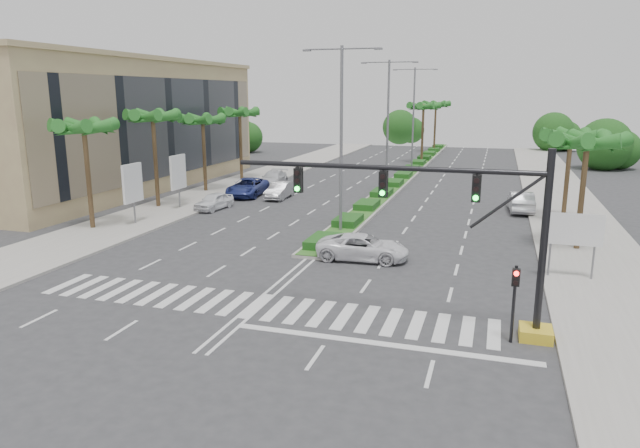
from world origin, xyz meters
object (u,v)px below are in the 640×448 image
(car_parked_a, at_px, (214,201))
(car_crossing, at_px, (363,247))
(car_parked_b, at_px, (280,190))
(car_parked_d, at_px, (273,178))
(car_right, at_px, (521,202))
(car_parked_c, at_px, (248,187))

(car_parked_a, relative_size, car_crossing, 0.77)
(car_parked_b, height_order, car_parked_d, car_parked_d)
(car_parked_b, distance_m, car_right, 20.21)
(car_parked_b, relative_size, car_parked_d, 0.87)
(car_parked_a, distance_m, car_parked_b, 7.02)
(car_crossing, bearing_deg, car_parked_a, 51.76)
(car_parked_c, relative_size, car_parked_d, 1.14)
(car_parked_d, xyz_separation_m, car_right, (23.45, -6.31, 0.08))
(car_parked_c, bearing_deg, car_parked_b, -9.89)
(car_parked_b, relative_size, car_parked_c, 0.76)
(car_parked_a, bearing_deg, car_parked_b, 69.89)
(car_parked_a, xyz_separation_m, car_parked_d, (0.00, 12.68, 0.06))
(car_crossing, relative_size, car_right, 1.04)
(car_parked_b, bearing_deg, car_crossing, -57.41)
(car_parked_c, xyz_separation_m, car_parked_d, (0.00, 6.17, -0.07))
(car_parked_b, relative_size, car_right, 0.89)
(car_parked_b, xyz_separation_m, car_crossing, (11.38, -16.49, -0.01))
(car_parked_c, height_order, car_right, car_right)
(car_parked_b, xyz_separation_m, car_right, (20.21, 0.14, 0.09))
(car_parked_a, bearing_deg, car_crossing, -27.67)
(car_parked_b, height_order, car_right, car_right)
(car_parked_c, relative_size, car_right, 1.17)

